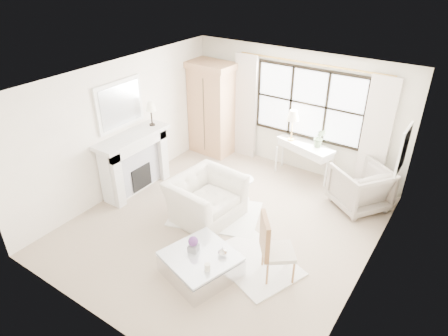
{
  "coord_description": "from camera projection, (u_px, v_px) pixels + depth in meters",
  "views": [
    {
      "loc": [
        3.33,
        -4.95,
        4.56
      ],
      "look_at": [
        -0.16,
        0.2,
        1.07
      ],
      "focal_mm": 32.0,
      "sensor_mm": 36.0,
      "label": 1
    }
  ],
  "objects": [
    {
      "name": "curtain_left",
      "position": [
        246.0,
        107.0,
        9.33
      ],
      "size": [
        0.55,
        0.1,
        2.47
      ],
      "primitive_type": "cube",
      "color": "beige",
      "rests_on": "ground"
    },
    {
      "name": "window_pane",
      "position": [
        308.0,
        104.0,
        8.47
      ],
      "size": [
        2.4,
        0.02,
        1.5
      ],
      "primitive_type": "cube",
      "color": "white",
      "rests_on": "wall_back"
    },
    {
      "name": "orchid_plant",
      "position": [
        319.0,
        138.0,
        8.37
      ],
      "size": [
        0.28,
        0.24,
        0.43
      ],
      "primitive_type": "imported",
      "rotation": [
        0.0,
        0.0,
        0.27
      ],
      "color": "#566D49",
      "rests_on": "console_table"
    },
    {
      "name": "rug_right",
      "position": [
        254.0,
        262.0,
        6.53
      ],
      "size": [
        1.69,
        1.49,
        0.03
      ],
      "primitive_type": "cube",
      "rotation": [
        0.0,
        0.0,
        -0.37
      ],
      "color": "white",
      "rests_on": "floor"
    },
    {
      "name": "mantel_lamp",
      "position": [
        151.0,
        107.0,
        8.13
      ],
      "size": [
        0.22,
        0.22,
        0.51
      ],
      "color": "black",
      "rests_on": "fireplace"
    },
    {
      "name": "armoire",
      "position": [
        211.0,
        108.0,
        9.53
      ],
      "size": [
        1.15,
        0.75,
        2.24
      ],
      "rotation": [
        0.0,
        0.0,
        -0.05
      ],
      "color": "tan",
      "rests_on": "floor"
    },
    {
      "name": "wall_front",
      "position": [
        97.0,
        250.0,
        4.79
      ],
      "size": [
        5.0,
        0.0,
        5.0
      ],
      "primitive_type": "plane",
      "rotation": [
        -1.57,
        0.0,
        0.0
      ],
      "color": "silver",
      "rests_on": "ground"
    },
    {
      "name": "coffee_table",
      "position": [
        201.0,
        265.0,
        6.24
      ],
      "size": [
        1.24,
        1.24,
        0.38
      ],
      "rotation": [
        0.0,
        0.0,
        -0.28
      ],
      "color": "silver",
      "rests_on": "floor"
    },
    {
      "name": "wall_right",
      "position": [
        374.0,
        208.0,
        5.55
      ],
      "size": [
        0.0,
        5.5,
        5.5
      ],
      "primitive_type": "plane",
      "rotation": [
        1.57,
        0.0,
        -1.57
      ],
      "color": "silver",
      "rests_on": "ground"
    },
    {
      "name": "french_chair",
      "position": [
        276.0,
        260.0,
        6.15
      ],
      "size": [
        0.68,
        0.68,
        1.08
      ],
      "rotation": [
        0.0,
        0.0,
        2.24
      ],
      "color": "#A57445",
      "rests_on": "floor"
    },
    {
      "name": "curtain_right",
      "position": [
        376.0,
        137.0,
        7.86
      ],
      "size": [
        0.55,
        0.1,
        2.47
      ],
      "primitive_type": "cube",
      "color": "beige",
      "rests_on": "ground"
    },
    {
      "name": "console_lamp",
      "position": [
        293.0,
        116.0,
        8.5
      ],
      "size": [
        0.28,
        0.28,
        0.69
      ],
      "color": "gold",
      "rests_on": "console_table"
    },
    {
      "name": "console_table",
      "position": [
        304.0,
        160.0,
        8.81
      ],
      "size": [
        1.37,
        0.81,
        0.8
      ],
      "rotation": [
        0.0,
        0.0,
        -0.29
      ],
      "color": "white",
      "rests_on": "floor"
    },
    {
      "name": "wall_left",
      "position": [
        122.0,
        128.0,
        7.99
      ],
      "size": [
        0.0,
        5.5,
        5.5
      ],
      "primitive_type": "plane",
      "rotation": [
        1.57,
        0.0,
        1.57
      ],
      "color": "white",
      "rests_on": "ground"
    },
    {
      "name": "wall_back",
      "position": [
        295.0,
        112.0,
        8.76
      ],
      "size": [
        5.0,
        0.0,
        5.0
      ],
      "primitive_type": "plane",
      "rotation": [
        1.57,
        0.0,
        0.0
      ],
      "color": "silver",
      "rests_on": "ground"
    },
    {
      "name": "planter_flowers",
      "position": [
        193.0,
        241.0,
        6.14
      ],
      "size": [
        0.16,
        0.16,
        0.16
      ],
      "primitive_type": "sphere",
      "color": "#5A2C70",
      "rests_on": "planter_box"
    },
    {
      "name": "club_armchair",
      "position": [
        206.0,
        198.0,
        7.46
      ],
      "size": [
        1.24,
        1.38,
        0.82
      ],
      "primitive_type": "imported",
      "rotation": [
        0.0,
        0.0,
        1.46
      ],
      "color": "silver",
      "rests_on": "floor"
    },
    {
      "name": "art_frame",
      "position": [
        403.0,
        150.0,
        6.69
      ],
      "size": [
        0.04,
        0.62,
        0.82
      ],
      "primitive_type": "cube",
      "color": "silver",
      "rests_on": "wall_right"
    },
    {
      "name": "coffee_vase",
      "position": [
        222.0,
        252.0,
        6.1
      ],
      "size": [
        0.18,
        0.18,
        0.15
      ],
      "primitive_type": "imported",
      "rotation": [
        0.0,
        0.0,
        0.32
      ],
      "color": "white",
      "rests_on": "coffee_table"
    },
    {
      "name": "side_table",
      "position": [
        243.0,
        186.0,
        7.98
      ],
      "size": [
        0.4,
        0.4,
        0.51
      ],
      "color": "silver",
      "rests_on": "floor"
    },
    {
      "name": "curtain_rod",
      "position": [
        312.0,
        63.0,
        8.0
      ],
      "size": [
        3.3,
        0.04,
        0.04
      ],
      "primitive_type": "cylinder",
      "rotation": [
        0.0,
        1.57,
        0.0
      ],
      "color": "#AB823B",
      "rests_on": "wall_back"
    },
    {
      "name": "pillar_candle",
      "position": [
        207.0,
        267.0,
        5.83
      ],
      "size": [
        0.09,
        0.09,
        0.12
      ],
      "primitive_type": "cylinder",
      "color": "white",
      "rests_on": "coffee_table"
    },
    {
      "name": "art_canvas",
      "position": [
        402.0,
        149.0,
        6.7
      ],
      "size": [
        0.01,
        0.52,
        0.72
      ],
      "primitive_type": "cube",
      "color": "#C0B295",
      "rests_on": "wall_right"
    },
    {
      "name": "fireplace",
      "position": [
        134.0,
        161.0,
        8.23
      ],
      "size": [
        0.58,
        1.66,
        1.26
      ],
      "color": "silver",
      "rests_on": "ground"
    },
    {
      "name": "mirror_frame",
      "position": [
        120.0,
        105.0,
        7.74
      ],
      "size": [
        0.05,
        1.15,
        0.95
      ],
      "primitive_type": "cube",
      "color": "white",
      "rests_on": "wall_left"
    },
    {
      "name": "ceiling",
      "position": [
        225.0,
        83.0,
        6.11
      ],
      "size": [
        5.5,
        5.5,
        0.0
      ],
      "primitive_type": "plane",
      "rotation": [
        3.14,
        0.0,
        0.0
      ],
      "color": "white",
      "rests_on": "ground"
    },
    {
      "name": "floor",
      "position": [
        225.0,
        224.0,
        7.43
      ],
      "size": [
        5.5,
        5.5,
        0.0
      ],
      "primitive_type": "plane",
      "color": "tan",
      "rests_on": "ground"
    },
    {
      "name": "mirror_glass",
      "position": [
        121.0,
        105.0,
        7.72
      ],
      "size": [
        0.02,
        1.0,
        0.8
      ],
      "primitive_type": "cube",
      "color": "silver",
      "rests_on": "wall_left"
    },
    {
      "name": "rug_left",
      "position": [
        216.0,
        214.0,
        7.7
      ],
      "size": [
        1.95,
        1.66,
        0.03
      ],
      "primitive_type": "cube",
      "rotation": [
        0.0,
        0.0,
        0.35
      ],
      "color": "white",
      "rests_on": "floor"
    },
    {
      "name": "wingback_chair",
      "position": [
        360.0,
        187.0,
        7.75
      ],
      "size": [
        1.32,
        1.32,
        0.87
      ],
      "primitive_type": "imported",
      "rotation": [
        0.0,
        0.0,
        -2.19
      ],
      "color": "#9D9285",
      "rests_on": "floor"
    },
    {
      "name": "planter_box",
      "position": [
        193.0,
        248.0,
        6.2
      ],
      "size": [
        0.18,
        0.18,
        0.11
      ],
      "primitive_type": "cube",
      "rotation": [
        0.0,
        0.0,
        0.24
      ],
      "color": "gray",
      "rests_on": "coffee_table"
    },
    {
      "name": "window_frame",
      "position": [
        308.0,
        104.0,
        8.47
      ],
      "size": [
        2.5,
        0.04,
        1.5
      ],
      "primitive_type": null,
      "color": "black",
      "rests_on": "wall_back"
    }
  ]
}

